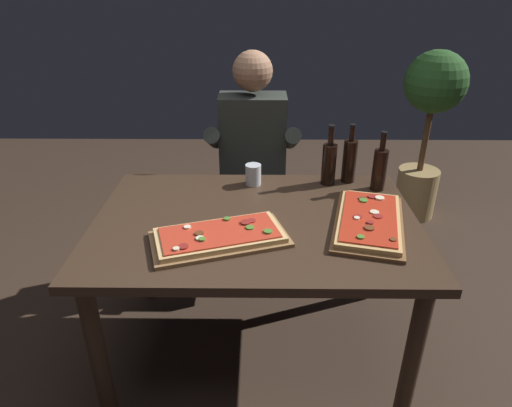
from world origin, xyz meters
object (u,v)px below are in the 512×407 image
vinegar_bottle_green (349,160)px  seated_diner (253,157)px  pizza_rectangular_left (369,221)px  diner_chair (253,188)px  pizza_rectangular_front (220,237)px  tumbler_near_camera (253,175)px  wine_bottle_dark (329,162)px  oil_bottle_amber (380,168)px  potted_plant_corner (429,119)px  dining_table (256,238)px

vinegar_bottle_green → seated_diner: 0.60m
pizza_rectangular_left → diner_chair: diner_chair is taller
seated_diner → pizza_rectangular_front: bearing=-97.2°
vinegar_bottle_green → diner_chair: vinegar_bottle_green is taller
pizza_rectangular_left → seated_diner: (-0.50, 0.78, -0.02)m
diner_chair → vinegar_bottle_green: bearing=-42.5°
pizza_rectangular_front → tumbler_near_camera: size_ratio=5.62×
pizza_rectangular_left → tumbler_near_camera: (-0.49, 0.41, 0.03)m
pizza_rectangular_front → tumbler_near_camera: tumbler_near_camera is taller
tumbler_near_camera → diner_chair: bearing=91.1°
wine_bottle_dark → seated_diner: size_ratio=0.23×
pizza_rectangular_front → pizza_rectangular_left: size_ratio=1.01×
vinegar_bottle_green → oil_bottle_amber: bearing=-36.4°
oil_bottle_amber → vinegar_bottle_green: size_ratio=0.98×
seated_diner → potted_plant_corner: seated_diner is taller
vinegar_bottle_green → seated_diner: bearing=146.1°
diner_chair → dining_table: bearing=-88.3°
oil_bottle_amber → diner_chair: 0.90m
pizza_rectangular_left → vinegar_bottle_green: vinegar_bottle_green is taller
pizza_rectangular_left → seated_diner: bearing=122.8°
pizza_rectangular_left → diner_chair: (-0.50, 0.90, -0.27)m
potted_plant_corner → vinegar_bottle_green: bearing=-126.7°
dining_table → seated_diner: bearing=92.0°
oil_bottle_amber → potted_plant_corner: potted_plant_corner is taller
dining_table → pizza_rectangular_front: pizza_rectangular_front is taller
dining_table → pizza_rectangular_left: size_ratio=2.39×
dining_table → tumbler_near_camera: bearing=92.7°
seated_diner → diner_chair: bearing=90.0°
wine_bottle_dark → potted_plant_corner: bearing=50.4°
pizza_rectangular_left → seated_diner: seated_diner is taller
pizza_rectangular_left → dining_table: bearing=174.6°
vinegar_bottle_green → tumbler_near_camera: vinegar_bottle_green is taller
wine_bottle_dark → pizza_rectangular_left: bearing=-74.4°
pizza_rectangular_front → pizza_rectangular_left: 0.63m
pizza_rectangular_left → vinegar_bottle_green: 0.46m
oil_bottle_amber → potted_plant_corner: (0.62, 1.11, -0.08)m
oil_bottle_amber → tumbler_near_camera: oil_bottle_amber is taller
pizza_rectangular_front → pizza_rectangular_left: (0.62, 0.14, 0.00)m
pizza_rectangular_left → seated_diner: 0.93m
vinegar_bottle_green → wine_bottle_dark: bearing=-165.0°
wine_bottle_dark → dining_table: bearing=-133.7°
oil_bottle_amber → pizza_rectangular_left: bearing=-108.3°
pizza_rectangular_left → potted_plant_corner: bearing=63.1°
wine_bottle_dark → seated_diner: seated_diner is taller
pizza_rectangular_left → wine_bottle_dark: bearing=105.6°
wine_bottle_dark → tumbler_near_camera: wine_bottle_dark is taller
diner_chair → seated_diner: 0.28m
wine_bottle_dark → diner_chair: (-0.39, 0.48, -0.37)m
wine_bottle_dark → vinegar_bottle_green: 0.11m
pizza_rectangular_left → tumbler_near_camera: bearing=140.5°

